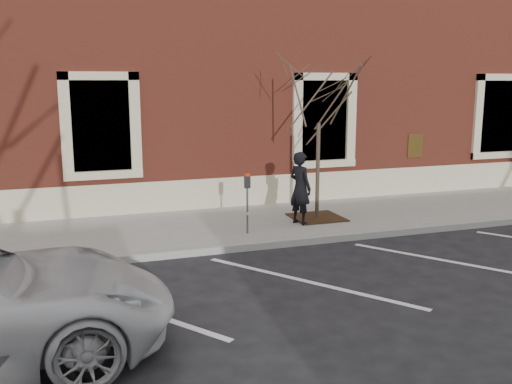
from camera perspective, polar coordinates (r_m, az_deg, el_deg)
name	(u,v)px	position (r m, az deg, el deg)	size (l,w,h in m)	color
ground	(265,248)	(12.12, 0.93, -5.63)	(120.00, 120.00, 0.00)	#28282B
sidewalk_near	(240,225)	(13.70, -1.57, -3.35)	(40.00, 3.50, 0.15)	#A8A79E
curb_near	(266,245)	(12.05, 1.01, -5.35)	(40.00, 0.12, 0.15)	#9E9E99
parking_stripes	(308,282)	(10.18, 5.21, -8.93)	(28.00, 4.40, 0.01)	silver
building_civic	(184,65)	(19.08, -7.18, 12.49)	(40.00, 8.62, 8.00)	maroon
man	(300,188)	(13.40, 4.44, 0.40)	(0.63, 0.41, 1.72)	black
parking_meter	(247,192)	(12.48, -0.88, 0.01)	(0.12, 0.09, 1.35)	#595B60
tree_grate	(317,217)	(14.17, 6.09, -2.54)	(1.21, 1.21, 0.03)	#3F2714
sapling	(319,96)	(13.79, 6.34, 9.48)	(2.55, 2.55, 4.25)	#3F2C26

